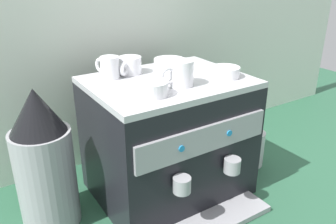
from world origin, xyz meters
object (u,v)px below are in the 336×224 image
(milk_pitcher, at_px, (251,148))
(ceramic_bowl_1, at_px, (151,89))
(ceramic_bowl_0, at_px, (169,65))
(ceramic_cup_0, at_px, (109,67))
(ceramic_bowl_2, at_px, (226,72))
(ceramic_cup_1, at_px, (130,65))
(ceramic_cup_2, at_px, (181,73))
(coffee_grinder, at_px, (44,163))
(espresso_machine, at_px, (169,138))

(milk_pitcher, bearing_deg, ceramic_bowl_1, -173.28)
(ceramic_bowl_0, distance_m, milk_pitcher, 0.53)
(ceramic_cup_0, bearing_deg, ceramic_bowl_2, -31.16)
(ceramic_bowl_1, bearing_deg, ceramic_cup_1, 78.89)
(ceramic_cup_1, bearing_deg, ceramic_cup_0, -174.07)
(ceramic_cup_2, relative_size, milk_pitcher, 0.79)
(coffee_grinder, bearing_deg, ceramic_bowl_0, 4.19)
(ceramic_bowl_0, bearing_deg, coffee_grinder, -175.81)
(espresso_machine, height_order, coffee_grinder, coffee_grinder)
(espresso_machine, relative_size, coffee_grinder, 1.12)
(espresso_machine, xyz_separation_m, ceramic_cup_2, (-0.00, -0.08, 0.27))
(ceramic_cup_0, distance_m, milk_pitcher, 0.71)
(ceramic_bowl_1, height_order, milk_pitcher, ceramic_bowl_1)
(ceramic_cup_0, xyz_separation_m, ceramic_bowl_0, (0.23, -0.03, -0.02))
(espresso_machine, relative_size, ceramic_bowl_0, 4.72)
(ceramic_cup_2, bearing_deg, coffee_grinder, 162.71)
(ceramic_cup_0, relative_size, coffee_grinder, 0.21)
(ceramic_cup_0, xyz_separation_m, milk_pitcher, (0.56, -0.16, -0.41))
(espresso_machine, distance_m, ceramic_bowl_1, 0.29)
(ceramic_cup_1, height_order, ceramic_bowl_2, ceramic_cup_1)
(ceramic_cup_0, height_order, ceramic_cup_2, ceramic_cup_2)
(coffee_grinder, xyz_separation_m, milk_pitcher, (0.83, -0.10, -0.15))
(espresso_machine, xyz_separation_m, coffee_grinder, (-0.43, 0.06, 0.01))
(coffee_grinder, bearing_deg, ceramic_cup_1, 11.96)
(ceramic_cup_0, relative_size, ceramic_bowl_2, 1.03)
(ceramic_bowl_2, bearing_deg, ceramic_bowl_0, 123.45)
(espresso_machine, xyz_separation_m, milk_pitcher, (0.40, -0.04, -0.14))
(ceramic_cup_1, distance_m, ceramic_bowl_2, 0.34)
(milk_pitcher, bearing_deg, coffee_grinder, 173.42)
(espresso_machine, xyz_separation_m, ceramic_cup_0, (-0.16, 0.12, 0.26))
(ceramic_bowl_1, xyz_separation_m, coffee_grinder, (-0.31, 0.16, -0.24))
(ceramic_cup_2, xyz_separation_m, ceramic_bowl_2, (0.18, -0.01, -0.02))
(ceramic_cup_1, xyz_separation_m, ceramic_cup_2, (0.08, -0.21, 0.01))
(ceramic_bowl_1, relative_size, ceramic_bowl_2, 1.04)
(ceramic_cup_0, height_order, milk_pitcher, ceramic_cup_0)
(ceramic_cup_2, xyz_separation_m, ceramic_bowl_0, (0.07, 0.17, -0.02))
(ceramic_cup_1, height_order, ceramic_cup_2, ceramic_cup_2)
(ceramic_cup_1, relative_size, ceramic_bowl_1, 1.01)
(ceramic_cup_1, distance_m, milk_pitcher, 0.65)
(ceramic_cup_2, bearing_deg, espresso_machine, 87.70)
(ceramic_cup_2, bearing_deg, ceramic_bowl_0, 68.68)
(ceramic_cup_0, distance_m, ceramic_bowl_0, 0.23)
(ceramic_bowl_1, bearing_deg, ceramic_cup_2, 11.24)
(ceramic_cup_0, height_order, ceramic_bowl_0, ceramic_cup_0)
(ceramic_cup_0, xyz_separation_m, ceramic_cup_1, (0.08, 0.01, -0.01))
(espresso_machine, height_order, milk_pitcher, espresso_machine)
(ceramic_cup_1, distance_m, coffee_grinder, 0.44)
(ceramic_bowl_0, distance_m, coffee_grinder, 0.55)
(coffee_grinder, distance_m, milk_pitcher, 0.85)
(coffee_grinder, bearing_deg, ceramic_bowl_1, -27.29)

